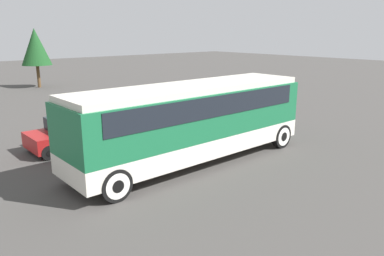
{
  "coord_description": "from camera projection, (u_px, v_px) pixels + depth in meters",
  "views": [
    {
      "loc": [
        -9.11,
        -10.46,
        4.95
      ],
      "look_at": [
        0.0,
        0.0,
        1.37
      ],
      "focal_mm": 35.0,
      "sensor_mm": 36.0,
      "label": 1
    }
  ],
  "objects": [
    {
      "name": "ground_plane",
      "position": [
        192.0,
        162.0,
        14.67
      ],
      "size": [
        120.0,
        120.0,
        0.0
      ],
      "primitive_type": "plane",
      "color": "#423F3D"
    },
    {
      "name": "parked_car_mid",
      "position": [
        163.0,
        104.0,
        22.81
      ],
      "size": [
        4.32,
        1.84,
        1.36
      ],
      "color": "#7A6B5B",
      "rests_on": "ground_plane"
    },
    {
      "name": "tree_left",
      "position": [
        36.0,
        47.0,
        33.3
      ],
      "size": [
        2.6,
        2.6,
        5.25
      ],
      "color": "brown",
      "rests_on": "ground_plane"
    },
    {
      "name": "parked_car_near",
      "position": [
        82.0,
        131.0,
        16.52
      ],
      "size": [
        4.67,
        1.98,
        1.38
      ],
      "color": "maroon",
      "rests_on": "ground_plane"
    },
    {
      "name": "tour_bus",
      "position": [
        194.0,
        116.0,
        14.27
      ],
      "size": [
        10.04,
        2.63,
        3.04
      ],
      "color": "silver",
      "rests_on": "ground_plane"
    }
  ]
}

